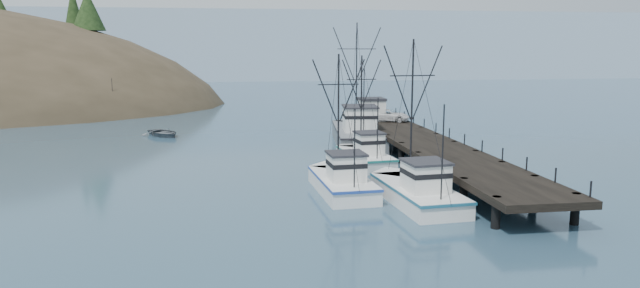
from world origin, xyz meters
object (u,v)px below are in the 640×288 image
object	(u,v)px
pier_shed	(372,109)
motorboat	(163,136)
trawler_mid	(341,181)
pier	(428,145)
trawler_near	(416,191)
trawler_far	(364,156)
pickup_truck	(388,115)
work_vessel	(357,133)

from	to	relation	value
pier_shed	motorboat	size ratio (longest dim) A/B	0.57
trawler_mid	pier_shed	bearing A→B (deg)	71.61
pier	trawler_near	bearing A→B (deg)	-112.40
trawler_far	motorboat	distance (m)	29.42
pier	pier_shed	distance (m)	16.69
trawler_far	motorboat	world-z (taller)	trawler_far
pier	trawler_near	xyz separation A→B (m)	(-5.53, -13.40, -0.87)
pier	pickup_truck	xyz separation A→B (m)	(0.30, 15.51, 1.04)
trawler_far	trawler_mid	bearing A→B (deg)	-112.38
motorboat	pier_shed	bearing A→B (deg)	-44.21
trawler_mid	pier_shed	world-z (taller)	trawler_mid
trawler_near	trawler_far	world-z (taller)	trawler_near
pier	trawler_far	xyz separation A→B (m)	(-6.24, -0.04, -0.87)
pier	trawler_mid	world-z (taller)	trawler_mid
trawler_mid	work_vessel	world-z (taller)	work_vessel
trawler_far	work_vessel	world-z (taller)	work_vessel
trawler_mid	trawler_near	bearing A→B (deg)	-38.01
pier	work_vessel	world-z (taller)	work_vessel
trawler_mid	motorboat	xyz separation A→B (m)	(-16.79, 30.50, -0.82)
trawler_far	pickup_truck	world-z (taller)	trawler_far
pier	trawler_near	world-z (taller)	trawler_near
work_vessel	pier_shed	bearing A→B (deg)	59.97
pier	motorboat	size ratio (longest dim) A/B	7.88
trawler_mid	work_vessel	size ratio (longest dim) A/B	0.63
pier	pickup_truck	bearing A→B (deg)	88.91
trawler_far	trawler_near	bearing A→B (deg)	-86.94
trawler_far	pickup_truck	bearing A→B (deg)	67.20
pier_shed	motorboat	bearing A→B (deg)	170.56
pier	motorboat	bearing A→B (deg)	142.45
pickup_truck	motorboat	distance (m)	27.95
trawler_mid	pickup_truck	world-z (taller)	trawler_mid
trawler_near	motorboat	distance (m)	40.38
trawler_far	work_vessel	distance (m)	11.80
trawler_near	work_vessel	xyz separation A→B (m)	(1.18, 25.00, 0.41)
trawler_mid	motorboat	world-z (taller)	trawler_mid
trawler_near	pickup_truck	size ratio (longest dim) A/B	2.25
pier_shed	trawler_far	bearing A→B (deg)	-105.97
pickup_truck	trawler_near	bearing A→B (deg)	-168.71
pier	trawler_mid	distance (m)	14.14
pier	work_vessel	distance (m)	12.40
trawler_far	pickup_truck	size ratio (longest dim) A/B	2.00
work_vessel	motorboat	bearing A→B (deg)	157.97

